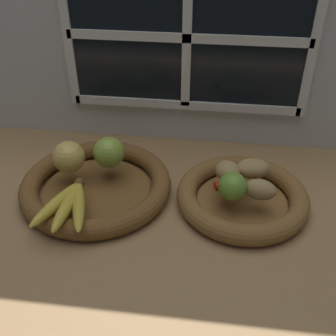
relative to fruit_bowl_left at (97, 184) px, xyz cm
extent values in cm
cube|color=#9E774C|center=(19.41, -0.38, -3.68)|extent=(140.00, 90.00, 3.00)
cube|color=silver|center=(19.41, 29.62, 25.32)|extent=(140.00, 3.00, 55.00)
cube|color=black|center=(19.41, 27.72, 28.82)|extent=(64.00, 0.80, 38.00)
cube|color=white|center=(19.41, 27.12, 28.82)|extent=(2.40, 1.20, 38.00)
cube|color=white|center=(19.41, 27.12, 28.82)|extent=(64.00, 1.20, 2.40)
cube|color=white|center=(-12.59, 27.12, 28.82)|extent=(2.40, 1.20, 40.40)
cube|color=white|center=(51.41, 27.12, 28.82)|extent=(2.40, 1.20, 40.40)
cube|color=white|center=(19.41, 27.12, 9.82)|extent=(64.00, 1.20, 2.40)
cylinder|color=brown|center=(0.00, 0.00, -1.68)|extent=(26.74, 26.74, 1.00)
torus|color=brown|center=(0.00, 0.00, 0.18)|extent=(37.33, 37.33, 4.72)
cylinder|color=brown|center=(35.90, 0.00, -1.68)|extent=(21.97, 21.97, 1.00)
torus|color=brown|center=(35.90, 0.00, 0.18)|extent=(31.51, 31.51, 4.72)
sphere|color=#DBB756|center=(-6.85, 1.67, 6.48)|extent=(7.89, 7.89, 7.89)
sphere|color=#8CAD3D|center=(2.42, 4.93, 6.46)|extent=(7.85, 7.85, 7.85)
ellipsoid|color=gold|center=(-5.20, -12.85, 3.87)|extent=(8.02, 16.78, 2.66)
ellipsoid|color=gold|center=(-2.61, -13.31, 3.87)|extent=(2.99, 16.89, 2.66)
ellipsoid|color=gold|center=(-0.01, -12.95, 3.87)|extent=(7.41, 16.89, 2.66)
sphere|color=brown|center=(-2.45, -4.89, 3.87)|extent=(2.39, 2.39, 2.39)
ellipsoid|color=#A38451|center=(31.98, 3.05, 4.80)|extent=(8.30, 8.58, 4.52)
ellipsoid|color=#A38451|center=(38.08, 4.79, 4.86)|extent=(9.35, 7.49, 4.64)
ellipsoid|color=#A38451|center=(39.38, -3.48, 4.93)|extent=(8.08, 6.02, 4.77)
sphere|color=#6B9E33|center=(33.09, -4.22, 5.81)|extent=(6.54, 6.54, 6.54)
cone|color=red|center=(34.80, -0.61, 3.62)|extent=(11.75, 5.24, 2.17)
camera|label=1|loc=(27.87, -77.56, 61.43)|focal=43.40mm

